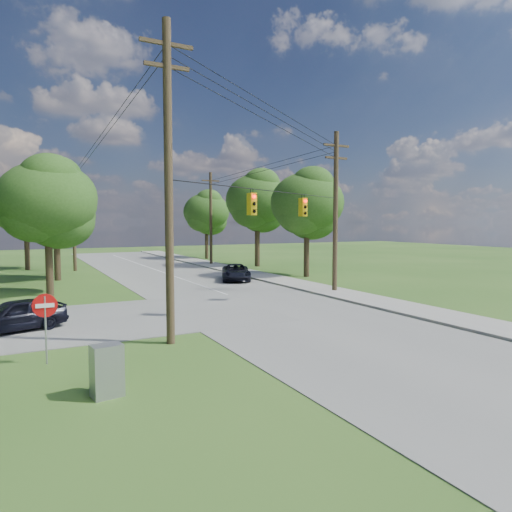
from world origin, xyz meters
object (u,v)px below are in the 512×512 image
pole_ne (336,209)px  car_main_north (236,272)px  pole_north_w (74,217)px  control_cabinet (107,371)px  do_not_enter_sign (45,313)px  car_cross_dark (15,315)px  pole_sw (169,179)px  pole_north_e (211,218)px

pole_ne → car_main_north: pole_ne is taller
pole_north_w → control_cabinet: (-2.66, -34.00, -4.43)m
pole_north_w → do_not_enter_sign: 30.67m
car_cross_dark → control_cabinet: (2.20, -9.18, -0.02)m
pole_north_w → car_main_north: (10.50, -13.76, -4.46)m
pole_sw → pole_north_e: size_ratio=1.20×
pole_sw → car_cross_dark: 8.99m
car_cross_dark → control_cabinet: 9.44m
pole_sw → pole_ne: 15.51m
car_main_north → car_cross_dark: bearing=-121.8°
car_cross_dark → pole_north_w: bearing=150.7°
pole_sw → pole_ne: (13.50, 7.60, -0.76)m
car_cross_dark → car_main_north: size_ratio=0.87×
car_cross_dark → do_not_enter_sign: size_ratio=1.75×
car_main_north → control_cabinet: 24.15m
car_main_north → do_not_enter_sign: size_ratio=2.00×
pole_sw → pole_north_w: size_ratio=1.20×
car_cross_dark → do_not_enter_sign: do_not_enter_sign is taller
car_main_north → pole_sw: bearing=-100.1°
pole_sw → pole_north_w: bearing=90.8°
pole_north_e → control_cabinet: (-16.56, -34.00, -4.43)m
pole_north_e → control_cabinet: 38.08m
pole_north_w → do_not_enter_sign: pole_north_w is taller
control_cabinet → do_not_enter_sign: size_ratio=0.60×
pole_ne → control_cabinet: (-16.56, -12.00, -4.77)m
do_not_enter_sign → control_cabinet: bearing=-68.3°
car_cross_dark → car_main_north: car_cross_dark is taller
do_not_enter_sign → car_main_north: bearing=51.7°
pole_north_w → car_main_north: size_ratio=2.16×
pole_sw → do_not_enter_sign: 6.31m
pole_ne → car_main_north: bearing=112.4°
control_cabinet → do_not_enter_sign: (-1.28, 3.78, 0.99)m
pole_north_w → car_cross_dark: (-4.87, -24.82, -4.41)m
pole_north_e → control_cabinet: bearing=-116.0°
control_cabinet → pole_sw: bearing=46.4°
car_main_north → control_cabinet: (-13.16, -20.24, 0.03)m
pole_north_w → car_main_north: pole_north_w is taller
pole_ne → car_cross_dark: bearing=-171.4°
pole_north_e → car_main_north: 14.85m
pole_sw → control_cabinet: size_ratio=8.57×
pole_sw → control_cabinet: 7.70m
pole_sw → car_cross_dark: size_ratio=2.97×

